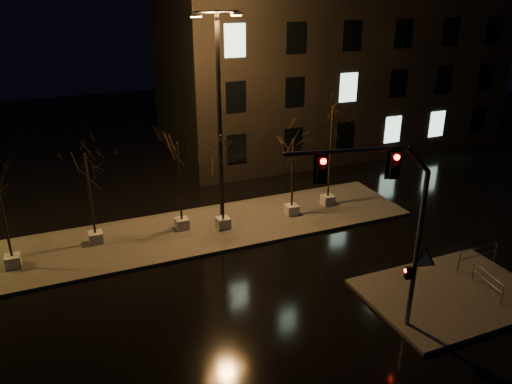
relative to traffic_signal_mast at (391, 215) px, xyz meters
name	(u,v)px	position (x,y,z in m)	size (l,w,h in m)	color
ground	(249,291)	(-3.40, 4.21, -4.69)	(90.00, 90.00, 0.00)	black
median	(206,229)	(-3.40, 10.21, -4.62)	(22.00, 5.00, 0.15)	#403E39
sidewalk_corner	(451,294)	(4.10, 0.71, -4.62)	(7.00, 5.00, 0.15)	#403E39
building	(330,46)	(10.60, 22.21, 2.81)	(25.00, 12.00, 15.00)	black
tree_1	(87,174)	(-8.80, 10.77, -0.99)	(1.80, 1.80, 4.69)	beige
tree_2	(178,163)	(-4.54, 10.64, -0.96)	(1.80, 1.80, 4.72)	beige
tree_3	(221,157)	(-2.54, 9.92, -0.69)	(1.80, 1.80, 5.08)	beige
tree_4	(293,156)	(1.44, 10.01, -1.21)	(1.80, 1.80, 4.39)	beige
tree_5	(332,129)	(3.94, 10.41, -0.08)	(1.80, 1.80, 5.88)	beige
traffic_signal_mast	(391,215)	(0.00, 0.00, 0.00)	(5.53, 1.40, 6.92)	slate
streetlight_main	(219,107)	(-2.25, 10.90, 1.55)	(2.64, 0.76, 10.56)	black
guard_rail_a	(478,254)	(6.60, 1.91, -3.92)	(2.21, 0.10, 0.95)	slate
guard_rail_b	(488,280)	(5.41, 0.20, -3.99)	(0.32, 1.80, 0.86)	slate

